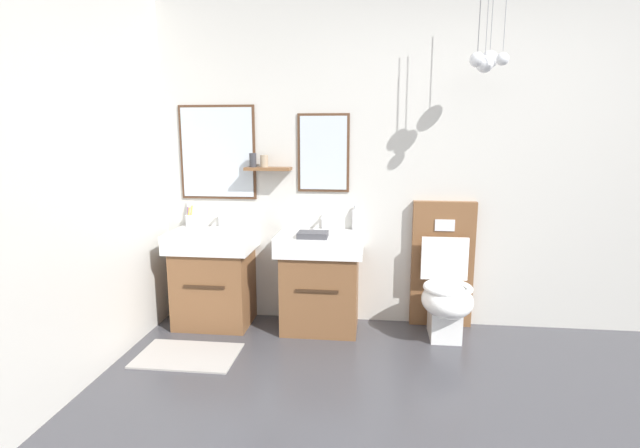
{
  "coord_description": "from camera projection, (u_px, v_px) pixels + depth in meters",
  "views": [
    {
      "loc": [
        -0.63,
        -1.79,
        1.5
      ],
      "look_at": [
        -1.03,
        1.7,
        0.84
      ],
      "focal_mm": 26.72,
      "sensor_mm": 36.0,
      "label": 1
    }
  ],
  "objects": [
    {
      "name": "folded_hand_towel",
      "position": [
        313.0,
        235.0,
        3.49
      ],
      "size": [
        0.22,
        0.16,
        0.04
      ],
      "primitive_type": "cube",
      "color": "#47474C",
      "rests_on": "vanity_sink_right"
    },
    {
      "name": "wall_back",
      "position": [
        455.0,
        162.0,
        3.68
      ],
      "size": [
        4.92,
        0.65,
        2.59
      ],
      "color": "beige",
      "rests_on": "ground"
    },
    {
      "name": "soap_dispenser",
      "position": [
        355.0,
        219.0,
        3.76
      ],
      "size": [
        0.06,
        0.06,
        0.2
      ],
      "color": "white",
      "rests_on": "vanity_sink_right"
    },
    {
      "name": "bath_mat",
      "position": [
        188.0,
        355.0,
        3.28
      ],
      "size": [
        0.68,
        0.44,
        0.01
      ],
      "primitive_type": "cube",
      "color": "#9E9993",
      "rests_on": "ground"
    },
    {
      "name": "tap_on_left_sink",
      "position": [
        219.0,
        218.0,
        3.89
      ],
      "size": [
        0.03,
        0.13,
        0.11
      ],
      "color": "silver",
      "rests_on": "vanity_sink_left"
    },
    {
      "name": "vanity_sink_left",
      "position": [
        214.0,
        275.0,
        3.79
      ],
      "size": [
        0.65,
        0.5,
        0.76
      ],
      "color": "brown",
      "rests_on": "ground"
    },
    {
      "name": "vanity_sink_right",
      "position": [
        321.0,
        279.0,
        3.7
      ],
      "size": [
        0.65,
        0.5,
        0.76
      ],
      "color": "brown",
      "rests_on": "ground"
    },
    {
      "name": "toothbrush_cup",
      "position": [
        190.0,
        219.0,
        3.91
      ],
      "size": [
        0.07,
        0.08,
        0.21
      ],
      "color": "silver",
      "rests_on": "vanity_sink_left"
    },
    {
      "name": "toilet",
      "position": [
        444.0,
        286.0,
        3.6
      ],
      "size": [
        0.48,
        0.62,
        1.0
      ],
      "color": "brown",
      "rests_on": "ground"
    },
    {
      "name": "tap_on_right_sink",
      "position": [
        323.0,
        220.0,
        3.79
      ],
      "size": [
        0.03,
        0.13,
        0.11
      ],
      "color": "silver",
      "rests_on": "vanity_sink_right"
    }
  ]
}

